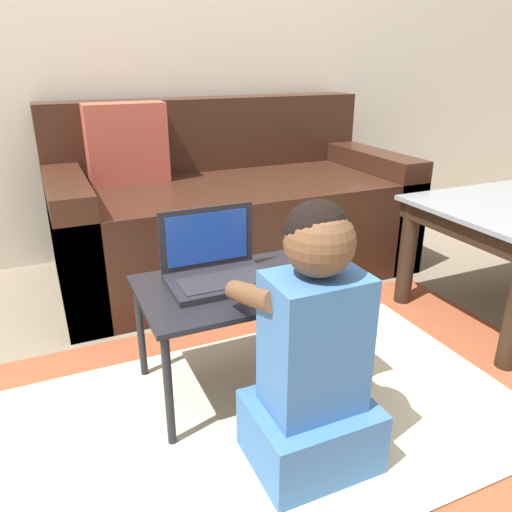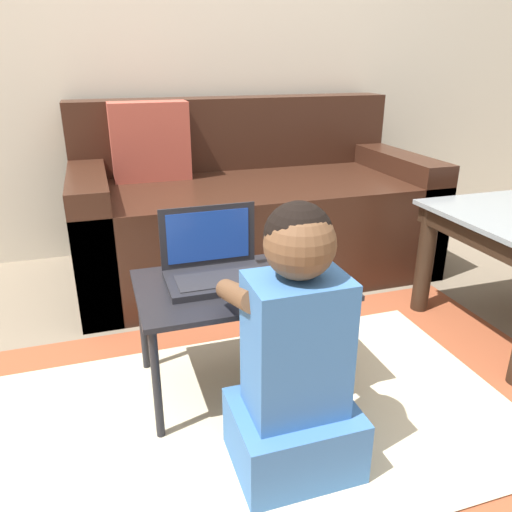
# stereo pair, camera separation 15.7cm
# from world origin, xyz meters

# --- Properties ---
(ground_plane) EXTENTS (16.00, 16.00, 0.00)m
(ground_plane) POSITION_xyz_m (0.00, 0.00, 0.00)
(ground_plane) COLOR #7F705B
(wall_back) EXTENTS (9.00, 0.06, 2.50)m
(wall_back) POSITION_xyz_m (0.00, 1.59, 1.25)
(wall_back) COLOR beige
(wall_back) RESTS_ON ground_plane
(area_rug) EXTENTS (2.14, 1.28, 0.01)m
(area_rug) POSITION_xyz_m (-0.13, -0.01, 0.00)
(area_rug) COLOR #9E4C2D
(area_rug) RESTS_ON ground_plane
(couch) EXTENTS (1.67, 0.85, 0.82)m
(couch) POSITION_xyz_m (0.19, 1.13, 0.30)
(couch) COLOR #381E14
(couch) RESTS_ON ground_plane
(laptop_desk) EXTENTS (0.63, 0.40, 0.37)m
(laptop_desk) POSITION_xyz_m (-0.13, 0.18, 0.33)
(laptop_desk) COLOR black
(laptop_desk) RESTS_ON ground_plane
(laptop) EXTENTS (0.30, 0.21, 0.22)m
(laptop) POSITION_xyz_m (-0.20, 0.22, 0.41)
(laptop) COLOR #232328
(laptop) RESTS_ON laptop_desk
(computer_mouse) EXTENTS (0.07, 0.09, 0.04)m
(computer_mouse) POSITION_xyz_m (0.03, 0.15, 0.39)
(computer_mouse) COLOR black
(computer_mouse) RESTS_ON laptop_desk
(person_seated) EXTENTS (0.31, 0.39, 0.72)m
(person_seated) POSITION_xyz_m (-0.10, -0.20, 0.32)
(person_seated) COLOR #3D70B2
(person_seated) RESTS_ON ground_plane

